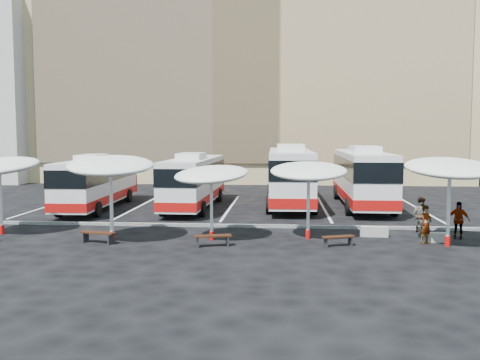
# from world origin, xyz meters

# --- Properties ---
(ground) EXTENTS (120.00, 120.00, 0.00)m
(ground) POSITION_xyz_m (0.00, 0.00, 0.00)
(ground) COLOR black
(ground) RESTS_ON ground
(sandstone_building) EXTENTS (42.00, 18.25, 29.60)m
(sandstone_building) POSITION_xyz_m (0.00, 31.87, 12.63)
(sandstone_building) COLOR tan
(sandstone_building) RESTS_ON ground
(curb_divider) EXTENTS (34.00, 0.25, 0.15)m
(curb_divider) POSITION_xyz_m (0.00, 0.50, 0.07)
(curb_divider) COLOR black
(curb_divider) RESTS_ON ground
(bay_lines) EXTENTS (24.15, 12.00, 0.01)m
(bay_lines) POSITION_xyz_m (0.00, 8.00, 0.01)
(bay_lines) COLOR white
(bay_lines) RESTS_ON ground
(bus_0) EXTENTS (2.76, 11.02, 3.48)m
(bus_0) POSITION_xyz_m (-8.39, 6.70, 1.78)
(bus_0) COLOR white
(bus_0) RESTS_ON ground
(bus_1) EXTENTS (2.83, 11.28, 3.56)m
(bus_1) POSITION_xyz_m (-2.29, 7.45, 1.82)
(bus_1) COLOR white
(bus_1) RESTS_ON ground
(bus_2) EXTENTS (3.15, 12.91, 4.09)m
(bus_2) POSITION_xyz_m (3.83, 9.33, 2.09)
(bus_2) COLOR white
(bus_2) RESTS_ON ground
(bus_3) EXTENTS (3.05, 12.60, 3.99)m
(bus_3) POSITION_xyz_m (8.55, 9.00, 2.04)
(bus_3) COLOR white
(bus_3) RESTS_ON ground
(sunshade_1) EXTENTS (4.41, 4.45, 3.95)m
(sunshade_1) POSITION_xyz_m (-4.19, -3.49, 3.36)
(sunshade_1) COLOR white
(sunshade_1) RESTS_ON ground
(sunshade_2) EXTENTS (4.34, 4.37, 3.47)m
(sunshade_2) POSITION_xyz_m (0.19, -2.88, 2.95)
(sunshade_2) COLOR white
(sunshade_2) RESTS_ON ground
(sunshade_3) EXTENTS (3.67, 3.71, 3.62)m
(sunshade_3) POSITION_xyz_m (4.51, -2.23, 3.07)
(sunshade_3) COLOR white
(sunshade_3) RESTS_ON ground
(sunshade_4) EXTENTS (3.98, 4.02, 3.90)m
(sunshade_4) POSITION_xyz_m (10.35, -3.38, 3.31)
(sunshade_4) COLOR white
(sunshade_4) RESTS_ON ground
(wood_bench_1) EXTENTS (1.68, 0.85, 0.50)m
(wood_bench_1) POSITION_xyz_m (-4.67, -3.95, 0.38)
(wood_bench_1) COLOR black
(wood_bench_1) RESTS_ON ground
(wood_bench_2) EXTENTS (1.64, 0.84, 0.49)m
(wood_bench_2) POSITION_xyz_m (0.41, -4.24, 0.37)
(wood_bench_2) COLOR black
(wood_bench_2) RESTS_ON ground
(wood_bench_3) EXTENTS (1.45, 0.83, 0.43)m
(wood_bench_3) POSITION_xyz_m (5.72, -3.74, 0.33)
(wood_bench_3) COLOR black
(wood_bench_3) RESTS_ON ground
(conc_bench_0) EXTENTS (1.28, 0.49, 0.47)m
(conc_bench_0) POSITION_xyz_m (7.59, -1.47, 0.24)
(conc_bench_0) COLOR gray
(conc_bench_0) RESTS_ON ground
(conc_bench_1) EXTENTS (1.13, 0.42, 0.42)m
(conc_bench_1) POSITION_xyz_m (10.07, -2.55, 0.21)
(conc_bench_1) COLOR gray
(conc_bench_1) RESTS_ON ground
(passenger_0) EXTENTS (0.73, 0.70, 1.69)m
(passenger_0) POSITION_xyz_m (9.54, -2.99, 0.84)
(passenger_0) COLOR black
(passenger_0) RESTS_ON ground
(passenger_1) EXTENTS (1.01, 1.04, 1.69)m
(passenger_1) POSITION_xyz_m (10.06, -0.12, 0.85)
(passenger_1) COLOR black
(passenger_1) RESTS_ON ground
(passenger_2) EXTENTS (1.07, 0.76, 1.69)m
(passenger_2) POSITION_xyz_m (11.33, -1.61, 0.84)
(passenger_2) COLOR black
(passenger_2) RESTS_ON ground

